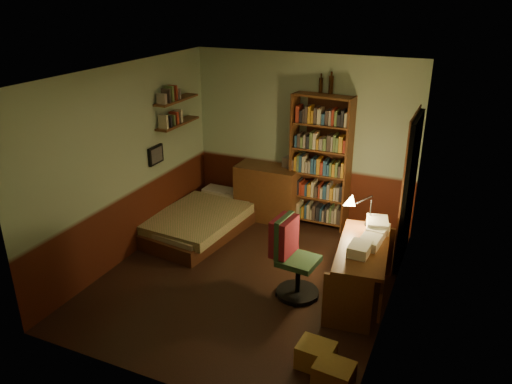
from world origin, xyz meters
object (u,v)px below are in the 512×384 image
at_px(desk, 361,273).
at_px(cardboard_box_b, 316,355).
at_px(desk_lamp, 371,203).
at_px(cardboard_box_a, 334,376).
at_px(bookshelf, 320,163).
at_px(office_chair, 299,259).
at_px(dresser, 268,193).
at_px(mini_stereo, 294,163).
at_px(bed, 204,212).

distance_m(desk, cardboard_box_b, 1.33).
bearing_deg(desk_lamp, cardboard_box_a, -97.42).
distance_m(bookshelf, office_chair, 2.06).
height_order(desk_lamp, cardboard_box_b, desk_lamp).
height_order(office_chair, cardboard_box_a, office_chair).
bearing_deg(desk, dresser, 131.73).
xyz_separation_m(dresser, cardboard_box_b, (1.75, -2.96, -0.31)).
distance_m(mini_stereo, desk_lamp, 1.89).
relative_size(mini_stereo, cardboard_box_b, 0.84).
height_order(mini_stereo, desk, mini_stereo).
bearing_deg(bed, office_chair, -22.26).
height_order(dresser, desk, dresser).
distance_m(office_chair, cardboard_box_b, 1.28).
distance_m(mini_stereo, cardboard_box_b, 3.47).
height_order(bed, cardboard_box_a, bed).
bearing_deg(desk, bookshelf, 114.63).
relative_size(desk_lamp, office_chair, 0.62).
height_order(office_chair, cardboard_box_b, office_chair).
relative_size(desk_lamp, cardboard_box_a, 1.72).
xyz_separation_m(desk, cardboard_box_b, (-0.13, -1.31, -0.23)).
height_order(cardboard_box_a, cardboard_box_b, cardboard_box_a).
bearing_deg(bed, desk_lamp, 0.74).
height_order(desk, office_chair, office_chair).
height_order(dresser, bookshelf, bookshelf).
bearing_deg(bed, desk, -10.89).
relative_size(cardboard_box_a, cardboard_box_b, 1.01).
height_order(dresser, mini_stereo, mini_stereo).
bearing_deg(mini_stereo, desk_lamp, -20.27).
bearing_deg(mini_stereo, office_chair, -48.50).
bearing_deg(mini_stereo, dresser, -141.90).
height_order(dresser, cardboard_box_b, dresser).
distance_m(mini_stereo, office_chair, 2.20).
distance_m(dresser, office_chair, 2.21).
xyz_separation_m(bed, desk_lamp, (2.55, -0.29, 0.72)).
height_order(desk, cardboard_box_b, desk).
distance_m(desk, office_chair, 0.75).
relative_size(bookshelf, office_chair, 2.08).
distance_m(dresser, desk, 2.50).
height_order(mini_stereo, desk_lamp, desk_lamp).
bearing_deg(cardboard_box_b, mini_stereo, 114.00).
distance_m(dresser, cardboard_box_b, 3.45).
relative_size(desk, cardboard_box_b, 3.80).
relative_size(dresser, mini_stereo, 3.36).
distance_m(dresser, cardboard_box_a, 3.76).
bearing_deg(cardboard_box_b, desk_lamp, 87.74).
height_order(mini_stereo, office_chair, mini_stereo).
height_order(desk_lamp, office_chair, desk_lamp).
bearing_deg(dresser, cardboard_box_b, -59.09).
xyz_separation_m(bed, desk, (2.60, -0.85, 0.06)).
xyz_separation_m(bookshelf, cardboard_box_b, (0.94, -3.04, -0.90)).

